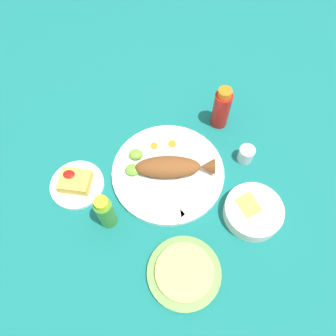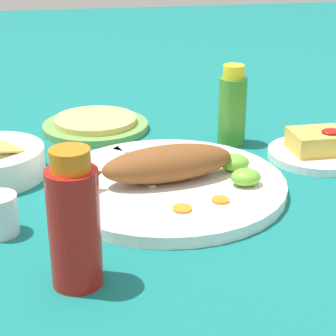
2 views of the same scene
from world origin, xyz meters
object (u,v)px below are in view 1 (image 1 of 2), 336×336
object	(u,v)px
main_plate	(168,172)
fork_far	(166,198)
salt_cup	(246,155)
tortilla_plate	(184,273)
hot_sauce_bottle_green	(106,212)
fork_near	(181,195)
side_plate_fries	(77,185)
guacamole_bowl	(253,211)
fried_fish	(173,167)
hot_sauce_bottle_red	(221,108)

from	to	relation	value
main_plate	fork_far	size ratio (longest dim) A/B	2.46
salt_cup	tortilla_plate	bearing A→B (deg)	68.41
hot_sauce_bottle_green	main_plate	bearing A→B (deg)	-129.96
main_plate	fork_near	world-z (taller)	fork_near
side_plate_fries	guacamole_bowl	world-z (taller)	guacamole_bowl
fried_fish	tortilla_plate	xyz separation A→B (m)	(-0.07, 0.31, -0.04)
hot_sauce_bottle_green	salt_cup	distance (m)	0.49
fork_far	guacamole_bowl	bearing A→B (deg)	38.65
main_plate	salt_cup	xyz separation A→B (m)	(-0.25, -0.09, 0.02)
hot_sauce_bottle_red	guacamole_bowl	bearing A→B (deg)	109.96
fried_fish	fork_near	world-z (taller)	fried_fish
fork_far	guacamole_bowl	xyz separation A→B (m)	(-0.27, 0.01, 0.01)
salt_cup	tortilla_plate	distance (m)	0.43
fried_fish	hot_sauce_bottle_red	distance (m)	0.27
hot_sauce_bottle_red	hot_sauce_bottle_green	distance (m)	0.52
hot_sauce_bottle_red	side_plate_fries	size ratio (longest dim) A/B	0.98
fork_near	fork_far	bearing A→B (deg)	-82.44
fork_far	hot_sauce_bottle_green	bearing A→B (deg)	-110.21
guacamole_bowl	hot_sauce_bottle_green	bearing A→B (deg)	10.39
tortilla_plate	fork_near	bearing A→B (deg)	-81.11
main_plate	tortilla_plate	xyz separation A→B (m)	(-0.09, 0.31, -0.00)
tortilla_plate	guacamole_bowl	bearing A→B (deg)	-132.43
fork_far	guacamole_bowl	world-z (taller)	guacamole_bowl
fried_fish	tortilla_plate	world-z (taller)	fried_fish
hot_sauce_bottle_green	guacamole_bowl	distance (m)	0.44
main_plate	tortilla_plate	bearing A→B (deg)	105.96
fork_near	side_plate_fries	xyz separation A→B (m)	(0.34, 0.01, -0.01)
guacamole_bowl	fried_fish	bearing A→B (deg)	-22.73
fried_fish	fork_far	bearing A→B (deg)	76.78
salt_cup	side_plate_fries	distance (m)	0.56
salt_cup	fork_far	bearing A→B (deg)	38.03
guacamole_bowl	side_plate_fries	bearing A→B (deg)	-2.31
salt_cup	fork_near	bearing A→B (deg)	41.23
guacamole_bowl	fork_near	bearing A→B (deg)	-7.24
fork_near	salt_cup	xyz separation A→B (m)	(-0.20, -0.17, 0.00)
main_plate	fork_far	bearing A→B (deg)	93.75
side_plate_fries	guacamole_bowl	bearing A→B (deg)	177.69
fork_near	hot_sauce_bottle_green	distance (m)	0.24
side_plate_fries	tortilla_plate	distance (m)	0.43
main_plate	side_plate_fries	distance (m)	0.30
hot_sauce_bottle_red	side_plate_fries	world-z (taller)	hot_sauce_bottle_red
side_plate_fries	hot_sauce_bottle_red	bearing A→B (deg)	-143.93
main_plate	salt_cup	size ratio (longest dim) A/B	6.57
main_plate	fried_fish	world-z (taller)	fried_fish
fork_near	side_plate_fries	distance (m)	0.34
guacamole_bowl	tortilla_plate	distance (m)	0.28
salt_cup	guacamole_bowl	world-z (taller)	guacamole_bowl
fork_far	tortilla_plate	xyz separation A→B (m)	(-0.08, 0.21, -0.01)
fried_fish	hot_sauce_bottle_green	bearing A→B (deg)	39.24
hot_sauce_bottle_red	hot_sauce_bottle_green	xyz separation A→B (m)	(0.31, 0.42, -0.01)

